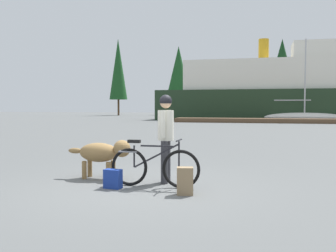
{
  "coord_description": "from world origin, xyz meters",
  "views": [
    {
      "loc": [
        2.29,
        -6.75,
        1.54
      ],
      "look_at": [
        0.29,
        1.19,
        1.11
      ],
      "focal_mm": 40.86,
      "sensor_mm": 36.0,
      "label": 1
    }
  ],
  "objects_px": {
    "person_cyclist": "(166,129)",
    "dog": "(103,153)",
    "bicycle": "(154,167)",
    "handbag_pannier": "(113,179)",
    "sailboat_moored": "(304,117)",
    "ferry_boat": "(299,91)",
    "backpack": "(185,181)"
  },
  "relations": [
    {
      "from": "person_cyclist",
      "to": "backpack",
      "type": "xyz_separation_m",
      "value": [
        0.59,
        -0.93,
        -0.83
      ]
    },
    {
      "from": "bicycle",
      "to": "sailboat_moored",
      "type": "relative_size",
      "value": 0.22
    },
    {
      "from": "bicycle",
      "to": "sailboat_moored",
      "type": "height_order",
      "value": "sailboat_moored"
    },
    {
      "from": "dog",
      "to": "ferry_boat",
      "type": "xyz_separation_m",
      "value": [
        6.9,
        36.03,
        2.57
      ]
    },
    {
      "from": "backpack",
      "to": "ferry_boat",
      "type": "relative_size",
      "value": 0.02
    },
    {
      "from": "person_cyclist",
      "to": "handbag_pannier",
      "type": "bearing_deg",
      "value": -137.44
    },
    {
      "from": "bicycle",
      "to": "handbag_pannier",
      "type": "bearing_deg",
      "value": -157.55
    },
    {
      "from": "dog",
      "to": "handbag_pannier",
      "type": "xyz_separation_m",
      "value": [
        0.58,
        -0.85,
        -0.37
      ]
    },
    {
      "from": "bicycle",
      "to": "person_cyclist",
      "type": "distance_m",
      "value": 0.83
    },
    {
      "from": "handbag_pannier",
      "to": "ferry_boat",
      "type": "height_order",
      "value": "ferry_boat"
    },
    {
      "from": "handbag_pannier",
      "to": "sailboat_moored",
      "type": "distance_m",
      "value": 32.96
    },
    {
      "from": "bicycle",
      "to": "backpack",
      "type": "xyz_separation_m",
      "value": [
        0.7,
        -0.47,
        -0.15
      ]
    },
    {
      "from": "ferry_boat",
      "to": "sailboat_moored",
      "type": "xyz_separation_m",
      "value": [
        0.2,
        -4.58,
        -2.63
      ]
    },
    {
      "from": "dog",
      "to": "bicycle",
      "type": "bearing_deg",
      "value": -23.22
    },
    {
      "from": "person_cyclist",
      "to": "sailboat_moored",
      "type": "xyz_separation_m",
      "value": [
        5.7,
        31.55,
        -0.58
      ]
    },
    {
      "from": "dog",
      "to": "sailboat_moored",
      "type": "relative_size",
      "value": 0.18
    },
    {
      "from": "ferry_boat",
      "to": "sailboat_moored",
      "type": "relative_size",
      "value": 3.76
    },
    {
      "from": "bicycle",
      "to": "ferry_boat",
      "type": "xyz_separation_m",
      "value": [
        5.61,
        36.59,
        2.73
      ]
    },
    {
      "from": "person_cyclist",
      "to": "dog",
      "type": "distance_m",
      "value": 1.5
    },
    {
      "from": "backpack",
      "to": "ferry_boat",
      "type": "height_order",
      "value": "ferry_boat"
    },
    {
      "from": "person_cyclist",
      "to": "ferry_boat",
      "type": "relative_size",
      "value": 0.06
    },
    {
      "from": "handbag_pannier",
      "to": "sailboat_moored",
      "type": "relative_size",
      "value": 0.04
    },
    {
      "from": "handbag_pannier",
      "to": "ferry_boat",
      "type": "relative_size",
      "value": 0.01
    },
    {
      "from": "person_cyclist",
      "to": "backpack",
      "type": "distance_m",
      "value": 1.38
    },
    {
      "from": "bicycle",
      "to": "handbag_pannier",
      "type": "height_order",
      "value": "bicycle"
    },
    {
      "from": "handbag_pannier",
      "to": "dog",
      "type": "bearing_deg",
      "value": 124.09
    },
    {
      "from": "ferry_boat",
      "to": "sailboat_moored",
      "type": "height_order",
      "value": "ferry_boat"
    },
    {
      "from": "bicycle",
      "to": "handbag_pannier",
      "type": "distance_m",
      "value": 0.8
    },
    {
      "from": "handbag_pannier",
      "to": "ferry_boat",
      "type": "bearing_deg",
      "value": 80.27
    },
    {
      "from": "backpack",
      "to": "ferry_boat",
      "type": "distance_m",
      "value": 37.5
    },
    {
      "from": "bicycle",
      "to": "handbag_pannier",
      "type": "xyz_separation_m",
      "value": [
        -0.72,
        -0.3,
        -0.21
      ]
    },
    {
      "from": "bicycle",
      "to": "dog",
      "type": "distance_m",
      "value": 1.41
    }
  ]
}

